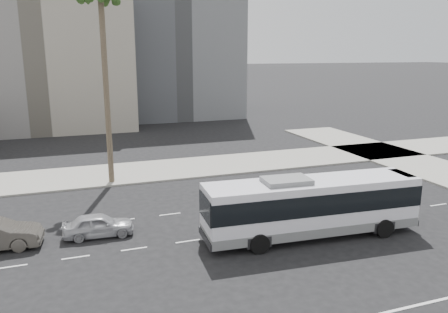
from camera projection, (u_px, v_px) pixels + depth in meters
name	position (u px, v px, depth m)	size (l,w,h in m)	color
ground	(237.00, 234.00, 25.84)	(700.00, 700.00, 0.00)	black
sidewalk_north	(175.00, 169.00, 40.03)	(120.00, 7.00, 0.15)	gray
midrise_beige_west	(38.00, 62.00, 61.07)	(24.00, 18.00, 18.00)	gray
midrise_gray_center	(169.00, 36.00, 73.11)	(20.00, 20.00, 26.00)	#4F5156
highrise_right	(162.00, 6.00, 243.26)	(26.00, 26.00, 70.00)	slate
highrise_far	(191.00, 20.00, 280.08)	(22.00, 22.00, 60.00)	slate
city_bus	(312.00, 205.00, 25.22)	(12.65, 3.59, 3.59)	silver
car_a	(98.00, 225.00, 25.44)	(3.97, 1.60, 1.35)	#A9AAAF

